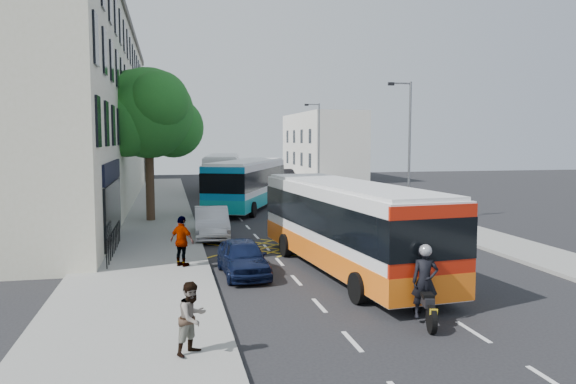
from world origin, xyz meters
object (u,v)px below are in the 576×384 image
bus_mid (248,183)px  parked_car_silver (211,223)px  street_tree (148,114)px  pedestrian_far (182,241)px  lamp_near (408,143)px  pedestrian_near (192,318)px  parked_car_blue (243,257)px  distant_car_dark (284,175)px  distant_car_grey (230,180)px  bus_near (346,225)px  motorbike (425,286)px  red_hatchback (352,205)px  lamp_far (318,142)px  bus_far (223,173)px  distant_car_silver (284,182)px

bus_mid → parked_car_silver: (-3.36, -11.06, -1.03)m
street_tree → parked_car_silver: bearing=-62.5°
bus_mid → pedestrian_far: size_ratio=6.50×
lamp_near → pedestrian_near: 22.89m
parked_car_blue → distant_car_dark: distant_car_dark is taller
lamp_near → distant_car_grey: (-7.27, 28.81, -4.02)m
parked_car_blue → distant_car_grey: bearing=81.9°
bus_near → motorbike: size_ratio=5.02×
lamp_near → pedestrian_far: size_ratio=4.25×
lamp_near → red_hatchback: lamp_near is taller
parked_car_blue → pedestrian_far: 2.49m
bus_near → pedestrian_near: (-5.89, -7.27, -0.77)m
lamp_far → distant_car_dark: (-0.75, 12.13, -3.87)m
pedestrian_near → parked_car_blue: bearing=30.0°
parked_car_silver → pedestrian_near: pedestrian_near is taller
lamp_near → pedestrian_far: (-13.20, -9.63, -3.53)m
bus_near → parked_car_silver: size_ratio=2.56×
street_tree → distant_car_grey: size_ratio=2.05×
bus_mid → bus_far: size_ratio=0.98×
bus_far → pedestrian_near: bearing=-88.6°
distant_car_grey → red_hatchback: bearing=-84.7°
distant_car_silver → motorbike: bearing=78.0°
lamp_far → distant_car_dark: lamp_far is taller
distant_car_grey → pedestrian_far: (-5.93, -38.44, 0.49)m
street_tree → parked_car_silver: size_ratio=1.90×
bus_far → pedestrian_near: (-4.42, -39.02, -0.86)m
red_hatchback → pedestrian_far: pedestrian_far is taller
bus_mid → bus_far: bus_far is taller
bus_far → pedestrian_near: 39.27m
lamp_far → bus_mid: lamp_far is taller
street_tree → distant_car_grey: bearing=73.9°
bus_mid → parked_car_silver: bus_mid is taller
lamp_far → motorbike: 37.93m
lamp_near → red_hatchback: size_ratio=1.78×
bus_mid → motorbike: bus_mid is taller
bus_mid → motorbike: bearing=-64.7°
pedestrian_far → distant_car_dark: bearing=-62.3°
lamp_near → red_hatchback: bearing=118.9°
lamp_near → bus_near: (-7.31, -11.07, -2.89)m
lamp_near → distant_car_dark: (-0.75, 32.13, -3.87)m
lamp_far → distant_car_grey: bearing=129.5°
lamp_far → distant_car_grey: 12.11m
lamp_far → red_hatchback: lamp_far is taller
motorbike → pedestrian_far: size_ratio=1.25×
parked_car_silver → distant_car_grey: bearing=84.4°
lamp_near → motorbike: lamp_near is taller
bus_mid → pedestrian_near: size_ratio=7.58×
bus_mid → distant_car_dark: bearing=95.3°
lamp_near → bus_near: bearing=-123.4°
distant_car_silver → bus_far: bearing=23.2°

